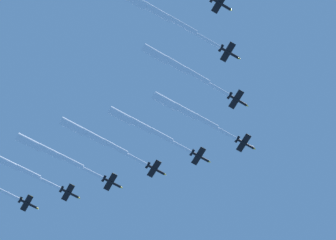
{
  "coord_description": "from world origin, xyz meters",
  "views": [
    {
      "loc": [
        -73.7,
        50.45,
        -75.95
      ],
      "look_at": [
        0.0,
        0.0,
        151.79
      ],
      "focal_mm": 62.16,
      "sensor_mm": 36.0,
      "label": 1
    }
  ],
  "objects_px": {
    "jet_lead": "(186,112)",
    "jet_starboard_mid": "(157,12)",
    "jet_starboard_inner": "(177,66)",
    "jet_port_inner": "(142,126)",
    "jet_trail_port": "(7,163)",
    "jet_port_mid": "(95,138)",
    "jet_port_outer": "(51,152)"
  },
  "relations": [
    {
      "from": "jet_port_inner",
      "to": "jet_port_outer",
      "type": "distance_m",
      "value": 40.91
    },
    {
      "from": "jet_trail_port",
      "to": "jet_lead",
      "type": "bearing_deg",
      "value": -141.6
    },
    {
      "from": "jet_trail_port",
      "to": "jet_starboard_inner",
      "type": "bearing_deg",
      "value": -155.36
    },
    {
      "from": "jet_starboard_mid",
      "to": "jet_port_mid",
      "type": "bearing_deg",
      "value": -7.64
    },
    {
      "from": "jet_lead",
      "to": "jet_port_mid",
      "type": "height_order",
      "value": "jet_lead"
    },
    {
      "from": "jet_lead",
      "to": "jet_port_outer",
      "type": "height_order",
      "value": "jet_lead"
    },
    {
      "from": "jet_starboard_inner",
      "to": "jet_port_mid",
      "type": "xyz_separation_m",
      "value": [
        45.77,
        10.88,
        -0.09
      ]
    },
    {
      "from": "jet_lead",
      "to": "jet_port_inner",
      "type": "relative_size",
      "value": 1.01
    },
    {
      "from": "jet_starboard_inner",
      "to": "jet_trail_port",
      "type": "height_order",
      "value": "jet_trail_port"
    },
    {
      "from": "jet_starboard_inner",
      "to": "jet_starboard_mid",
      "type": "distance_m",
      "value": 22.98
    },
    {
      "from": "jet_starboard_inner",
      "to": "jet_starboard_mid",
      "type": "relative_size",
      "value": 0.88
    },
    {
      "from": "jet_trail_port",
      "to": "jet_port_mid",
      "type": "bearing_deg",
      "value": -142.3
    },
    {
      "from": "jet_starboard_inner",
      "to": "jet_starboard_mid",
      "type": "xyz_separation_m",
      "value": [
        -13.13,
        18.78,
        1.79
      ]
    },
    {
      "from": "jet_lead",
      "to": "jet_port_inner",
      "type": "height_order",
      "value": "jet_lead"
    },
    {
      "from": "jet_lead",
      "to": "jet_starboard_inner",
      "type": "xyz_separation_m",
      "value": [
        -14.33,
        14.69,
        -0.09
      ]
    },
    {
      "from": "jet_port_inner",
      "to": "jet_trail_port",
      "type": "height_order",
      "value": "jet_trail_port"
    },
    {
      "from": "jet_port_inner",
      "to": "jet_starboard_mid",
      "type": "distance_m",
      "value": 48.33
    },
    {
      "from": "jet_starboard_mid",
      "to": "jet_trail_port",
      "type": "distance_m",
      "value": 92.71
    },
    {
      "from": "jet_port_mid",
      "to": "jet_starboard_mid",
      "type": "bearing_deg",
      "value": 172.36
    },
    {
      "from": "jet_port_inner",
      "to": "jet_port_mid",
      "type": "height_order",
      "value": "jet_port_mid"
    },
    {
      "from": "jet_port_mid",
      "to": "jet_trail_port",
      "type": "xyz_separation_m",
      "value": [
        32.23,
        24.91,
        1.01
      ]
    },
    {
      "from": "jet_lead",
      "to": "jet_starboard_mid",
      "type": "height_order",
      "value": "jet_starboard_mid"
    },
    {
      "from": "jet_port_inner",
      "to": "jet_starboard_mid",
      "type": "relative_size",
      "value": 0.87
    },
    {
      "from": "jet_starboard_mid",
      "to": "jet_trail_port",
      "type": "height_order",
      "value": "jet_starboard_mid"
    },
    {
      "from": "jet_starboard_inner",
      "to": "jet_port_outer",
      "type": "height_order",
      "value": "jet_starboard_inner"
    },
    {
      "from": "jet_port_mid",
      "to": "jet_port_outer",
      "type": "distance_m",
      "value": 20.17
    },
    {
      "from": "jet_starboard_inner",
      "to": "jet_port_inner",
      "type": "bearing_deg",
      "value": -5.24
    },
    {
      "from": "jet_starboard_inner",
      "to": "jet_port_outer",
      "type": "relative_size",
      "value": 1.0
    },
    {
      "from": "jet_port_inner",
      "to": "jet_trail_port",
      "type": "distance_m",
      "value": 61.5
    },
    {
      "from": "jet_port_inner",
      "to": "jet_trail_port",
      "type": "xyz_separation_m",
      "value": [
        47.91,
        38.55,
        1.03
      ]
    },
    {
      "from": "jet_port_inner",
      "to": "jet_starboard_inner",
      "type": "bearing_deg",
      "value": 174.76
    },
    {
      "from": "jet_lead",
      "to": "jet_port_mid",
      "type": "xyz_separation_m",
      "value": [
        31.44,
        25.56,
        -0.18
      ]
    }
  ]
}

